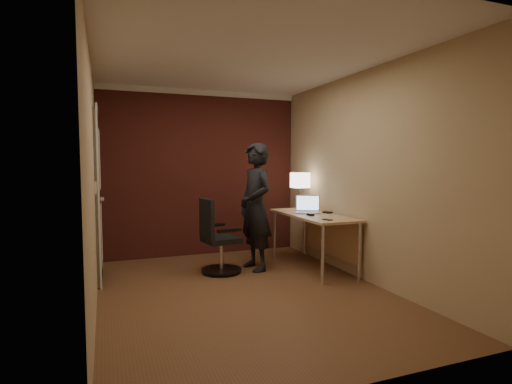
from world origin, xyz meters
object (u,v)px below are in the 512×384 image
mouse (311,214)px  wallet (328,212)px  office_chair (217,241)px  desk (318,223)px  desk_lamp (300,181)px  phone (328,220)px  person (256,207)px  laptop (308,208)px

mouse → wallet: (0.34, 0.14, -0.01)m
mouse → office_chair: size_ratio=0.11×
office_chair → mouse: bearing=-16.8°
desk → desk_lamp: 0.79m
phone → person: 1.00m
phone → wallet: wallet is taller
mouse → desk_lamp: bearing=69.9°
desk_lamp → person: bearing=-157.2°
laptop → person: size_ratio=0.25×
desk → mouse: (-0.18, -0.13, 0.14)m
mouse → person: size_ratio=0.06×
desk → office_chair: 1.36m
desk_lamp → laptop: 0.54m
wallet → office_chair: office_chair is taller
phone → desk: bearing=53.5°
phone → person: person is taller
desk → laptop: bearing=107.6°
laptop → mouse: bearing=-111.6°
mouse → phone: 0.42m
phone → office_chair: (-1.15, 0.76, -0.32)m
desk_lamp → wallet: 0.70m
desk_lamp → mouse: (-0.21, -0.70, -0.40)m
office_chair → person: (0.53, 0.01, 0.42)m
laptop → person: 0.75m
desk → person: size_ratio=0.90×
mouse → person: 0.72m
desk_lamp → office_chair: size_ratio=0.57×
wallet → office_chair: size_ratio=0.12×
wallet → office_chair: (-1.49, 0.20, -0.33)m
desk → wallet: 0.21m
phone → wallet: bearing=40.5°
desk → desk_lamp: (0.03, 0.57, 0.55)m
mouse → person: person is taller
office_chair → phone: bearing=-33.5°
laptop → mouse: (-0.12, -0.31, -0.05)m
office_chair → laptop: bearing=-1.6°
laptop → office_chair: (-1.27, 0.04, -0.38)m
mouse → phone: mouse is taller
laptop → desk_lamp: bearing=78.0°
desk_lamp → person: size_ratio=0.32×
laptop → phone: size_ratio=3.56×
wallet → person: person is taller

